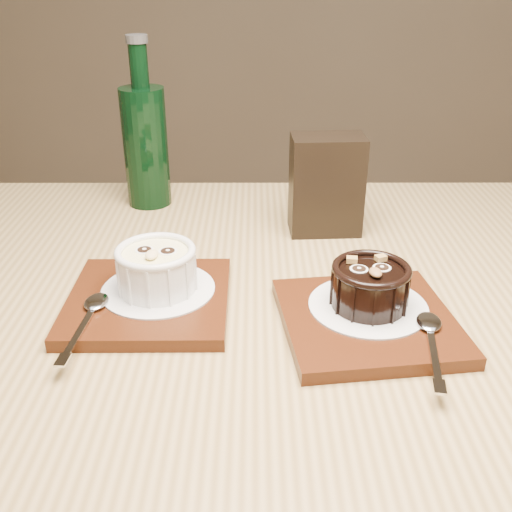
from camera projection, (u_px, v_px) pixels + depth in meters
The scene contains 11 objects.
table at pixel (264, 363), 0.74m from camera, with size 1.25×0.87×0.75m.
tray_left at pixel (149, 301), 0.68m from camera, with size 0.18×0.18×0.01m, color #421C0B.
doily_left at pixel (158, 289), 0.69m from camera, with size 0.13×0.13×0.00m, color silver.
ramekin_white at pixel (156, 267), 0.67m from camera, with size 0.09×0.09×0.05m.
spoon_left at pixel (86, 319), 0.63m from camera, with size 0.03×0.13×0.01m, color silver, non-canonical shape.
tray_right at pixel (367, 321), 0.64m from camera, with size 0.18×0.18×0.01m, color #421C0B.
doily_right at pixel (368, 306), 0.65m from camera, with size 0.13×0.13×0.00m, color silver.
ramekin_dark at pixel (370, 284), 0.64m from camera, with size 0.08×0.08×0.05m.
spoon_right at pixel (432, 341), 0.59m from camera, with size 0.03×0.13×0.01m, color silver, non-canonical shape.
condiment_stand at pixel (326, 185), 0.84m from camera, with size 0.10×0.06×0.14m, color black.
green_bottle at pixel (145, 142), 0.92m from camera, with size 0.07×0.07×0.26m.
Camera 1 is at (-0.15, -0.36, 1.11)m, focal length 42.00 mm.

